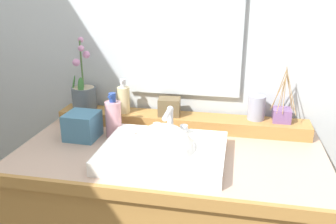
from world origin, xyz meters
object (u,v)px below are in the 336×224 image
(trinket_box, at_px, (169,107))
(tissue_box, at_px, (82,126))
(reed_diffuser, at_px, (282,114))
(lotion_bottle, at_px, (113,118))
(soap_bar, at_px, (138,130))
(soap_dispenser, at_px, (124,99))
(tumbler_cup, at_px, (256,108))
(potted_plant, at_px, (84,94))
(sink_basin, at_px, (163,155))

(trinket_box, height_order, tissue_box, trinket_box)
(reed_diffuser, xyz_separation_m, lotion_bottle, (-0.70, -0.17, -0.01))
(soap_bar, height_order, tissue_box, tissue_box)
(soap_dispenser, height_order, trinket_box, soap_dispenser)
(tissue_box, bearing_deg, tumbler_cup, 16.89)
(soap_bar, xyz_separation_m, tumbler_cup, (0.46, 0.24, 0.05))
(trinket_box, xyz_separation_m, tissue_box, (-0.33, -0.19, -0.04))
(potted_plant, height_order, lotion_bottle, potted_plant)
(potted_plant, relative_size, tissue_box, 2.57)
(reed_diffuser, height_order, trinket_box, reed_diffuser)
(sink_basin, bearing_deg, lotion_bottle, 145.17)
(tumbler_cup, bearing_deg, soap_bar, -152.90)
(reed_diffuser, height_order, lotion_bottle, reed_diffuser)
(soap_dispenser, bearing_deg, tumbler_cup, 2.57)
(trinket_box, relative_size, lotion_bottle, 0.50)
(tissue_box, bearing_deg, potted_plant, 110.83)
(sink_basin, xyz_separation_m, tumbler_cup, (0.34, 0.35, 0.09))
(tissue_box, bearing_deg, soap_bar, -4.70)
(sink_basin, distance_m, soap_dispenser, 0.42)
(soap_dispenser, bearing_deg, potted_plant, 175.90)
(potted_plant, xyz_separation_m, tissue_box, (0.08, -0.20, -0.08))
(potted_plant, distance_m, tissue_box, 0.23)
(reed_diffuser, relative_size, trinket_box, 2.51)
(sink_basin, height_order, potted_plant, potted_plant)
(potted_plant, height_order, tissue_box, potted_plant)
(lotion_bottle, bearing_deg, potted_plant, 141.10)
(tumbler_cup, xyz_separation_m, lotion_bottle, (-0.59, -0.17, -0.03))
(sink_basin, distance_m, trinket_box, 0.34)
(sink_basin, distance_m, tumbler_cup, 0.50)
(soap_bar, bearing_deg, sink_basin, -42.01)
(sink_basin, relative_size, reed_diffuser, 1.87)
(reed_diffuser, bearing_deg, tumbler_cup, 177.33)
(soap_bar, bearing_deg, tumbler_cup, 27.10)
(tumbler_cup, bearing_deg, soap_dispenser, -177.43)
(soap_bar, distance_m, tumbler_cup, 0.52)
(sink_basin, height_order, soap_bar, sink_basin)
(soap_dispenser, distance_m, tumbler_cup, 0.59)
(sink_basin, height_order, trinket_box, sink_basin)
(trinket_box, bearing_deg, tissue_box, -155.14)
(soap_dispenser, relative_size, trinket_box, 1.64)
(potted_plant, bearing_deg, tumbler_cup, 0.89)
(tissue_box, bearing_deg, reed_diffuser, 14.46)
(sink_basin, distance_m, potted_plant, 0.58)
(reed_diffuser, bearing_deg, tissue_box, -165.54)
(sink_basin, bearing_deg, soap_dispenser, 128.05)
(sink_basin, bearing_deg, soap_bar, 137.99)
(sink_basin, distance_m, reed_diffuser, 0.57)
(potted_plant, height_order, soap_dispenser, potted_plant)
(soap_bar, height_order, lotion_bottle, lotion_bottle)
(reed_diffuser, bearing_deg, lotion_bottle, -166.35)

